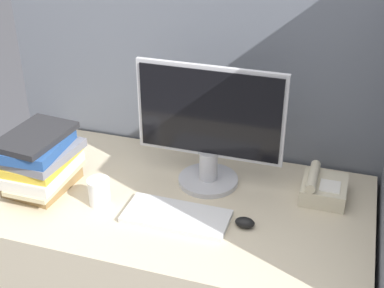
{
  "coord_description": "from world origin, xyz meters",
  "views": [
    {
      "loc": [
        0.53,
        -1.13,
        1.89
      ],
      "look_at": [
        0.03,
        0.42,
        0.98
      ],
      "focal_mm": 50.0,
      "sensor_mm": 36.0,
      "label": 1
    }
  ],
  "objects_px": {
    "monitor": "(209,130)",
    "mouse": "(245,223)",
    "coffee_cup": "(99,192)",
    "desk_telephone": "(323,188)",
    "keyboard": "(177,216)",
    "book_stack": "(41,161)"
  },
  "relations": [
    {
      "from": "monitor",
      "to": "mouse",
      "type": "relative_size",
      "value": 8.08
    },
    {
      "from": "monitor",
      "to": "coffee_cup",
      "type": "bearing_deg",
      "value": -142.12
    },
    {
      "from": "mouse",
      "to": "desk_telephone",
      "type": "distance_m",
      "value": 0.35
    },
    {
      "from": "keyboard",
      "to": "coffee_cup",
      "type": "xyz_separation_m",
      "value": [
        -0.29,
        -0.0,
        0.04
      ]
    },
    {
      "from": "keyboard",
      "to": "mouse",
      "type": "bearing_deg",
      "value": 6.86
    },
    {
      "from": "coffee_cup",
      "to": "desk_telephone",
      "type": "relative_size",
      "value": 0.57
    },
    {
      "from": "keyboard",
      "to": "coffee_cup",
      "type": "relative_size",
      "value": 3.54
    },
    {
      "from": "coffee_cup",
      "to": "desk_telephone",
      "type": "height_order",
      "value": "coffee_cup"
    },
    {
      "from": "desk_telephone",
      "to": "monitor",
      "type": "bearing_deg",
      "value": -175.7
    },
    {
      "from": "coffee_cup",
      "to": "book_stack",
      "type": "distance_m",
      "value": 0.26
    },
    {
      "from": "keyboard",
      "to": "book_stack",
      "type": "height_order",
      "value": "book_stack"
    },
    {
      "from": "monitor",
      "to": "mouse",
      "type": "xyz_separation_m",
      "value": [
        0.19,
        -0.23,
        -0.21
      ]
    },
    {
      "from": "monitor",
      "to": "mouse",
      "type": "height_order",
      "value": "monitor"
    },
    {
      "from": "coffee_cup",
      "to": "desk_telephone",
      "type": "xyz_separation_m",
      "value": [
        0.75,
        0.29,
        -0.01
      ]
    },
    {
      "from": "monitor",
      "to": "mouse",
      "type": "distance_m",
      "value": 0.37
    },
    {
      "from": "monitor",
      "to": "book_stack",
      "type": "height_order",
      "value": "monitor"
    },
    {
      "from": "mouse",
      "to": "coffee_cup",
      "type": "bearing_deg",
      "value": -176.87
    },
    {
      "from": "mouse",
      "to": "coffee_cup",
      "type": "xyz_separation_m",
      "value": [
        -0.52,
        -0.03,
        0.03
      ]
    },
    {
      "from": "coffee_cup",
      "to": "keyboard",
      "type": "bearing_deg",
      "value": 0.11
    },
    {
      "from": "monitor",
      "to": "keyboard",
      "type": "xyz_separation_m",
      "value": [
        -0.04,
        -0.26,
        -0.22
      ]
    },
    {
      "from": "monitor",
      "to": "desk_telephone",
      "type": "relative_size",
      "value": 3.04
    },
    {
      "from": "desk_telephone",
      "to": "mouse",
      "type": "bearing_deg",
      "value": -131.48
    }
  ]
}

